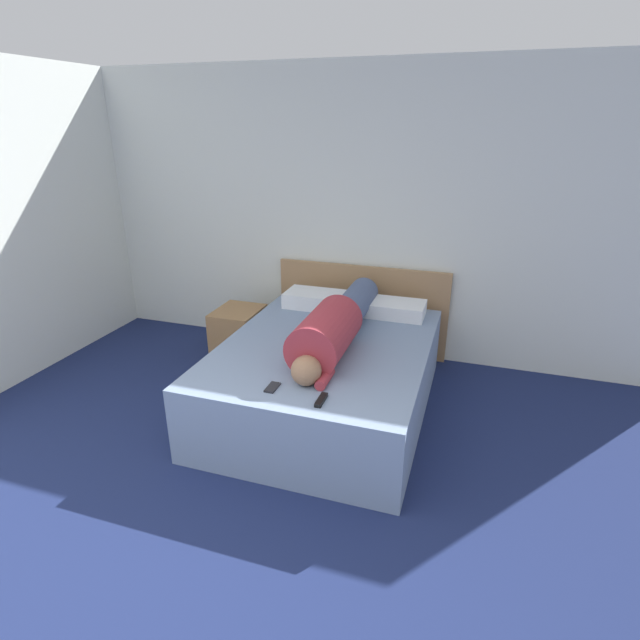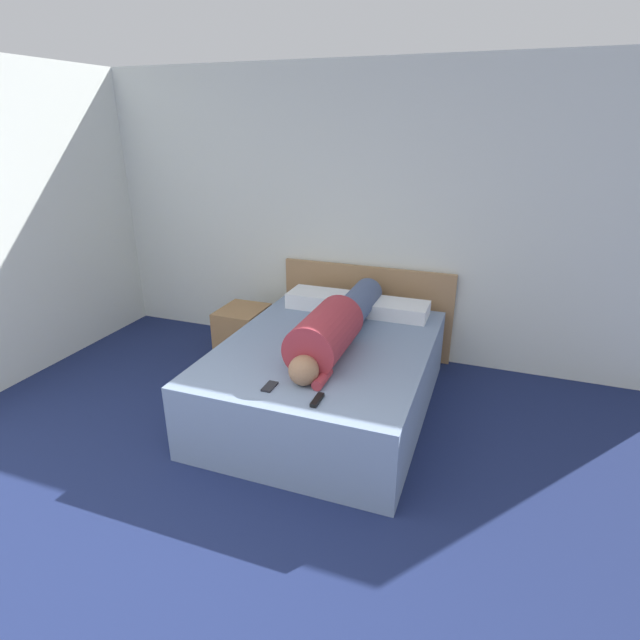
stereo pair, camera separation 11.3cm
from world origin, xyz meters
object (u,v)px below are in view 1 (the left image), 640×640
Objects in this scene: bed at (326,376)px; person_lying at (336,325)px; tv_remote at (321,400)px; nightstand at (239,334)px; cell_phone at (272,387)px; pillow_second at (396,309)px; pillow_near_headboard at (315,299)px.

bed is 1.19× the size of person_lying.
nightstand is at bearing 132.30° from tv_remote.
bed is 15.16× the size of cell_phone.
pillow_second reaches higher than cell_phone.
pillow_near_headboard is 3.96× the size of cell_phone.
person_lying reaches higher than nightstand.
pillow_second reaches higher than tv_remote.
cell_phone is at bearing -108.81° from pillow_second.
pillow_near_headboard is at bearing 98.65° from cell_phone.
tv_remote is at bearing -69.88° from pillow_near_headboard.
pillow_near_headboard is at bearing 180.00° from pillow_second.
bed is 13.14× the size of tv_remote.
person_lying is at bearing 100.71° from tv_remote.
pillow_near_headboard is 0.74m from pillow_second.
nightstand is 3.76× the size of cell_phone.
pillow_near_headboard is (-0.35, 0.75, 0.34)m from bed.
pillow_second is (0.74, 0.00, -0.01)m from pillow_near_headboard.
pillow_second is (1.44, 0.15, 0.37)m from nightstand.
tv_remote is at bearing -79.29° from person_lying.
bed is 1.21m from nightstand.
person_lying is 0.80m from cell_phone.
bed is 0.44m from person_lying.
tv_remote is (-0.17, -1.55, -0.05)m from pillow_second.
person_lying is 12.78× the size of cell_phone.
pillow_second is (0.32, 0.74, -0.10)m from person_lying.
bed is 0.80m from cell_phone.
cell_phone is (-0.12, -0.74, 0.28)m from bed.
pillow_near_headboard is at bearing 12.30° from nightstand.
tv_remote is (0.57, -1.55, -0.05)m from pillow_near_headboard.
pillow_second is at bearing 66.34° from person_lying.
person_lying is 0.81m from pillow_second.
cell_phone is (-0.34, 0.06, -0.01)m from tv_remote.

